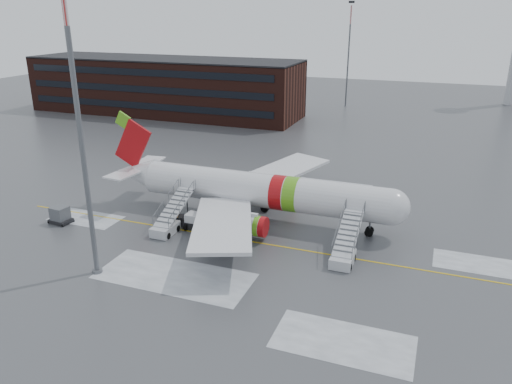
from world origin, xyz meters
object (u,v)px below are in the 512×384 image
at_px(airstair_fwd, 345,250).
at_px(uld_container, 60,215).
at_px(airliner, 254,190).
at_px(pushback_tug, 197,222).
at_px(baggage_tractor, 174,220).
at_px(light_mast_near, 79,122).
at_px(airstair_aft, 169,222).

xyz_separation_m(airstair_fwd, uld_container, (-31.36, -2.31, -0.18)).
relative_size(airliner, pushback_tug, 11.56).
height_order(airliner, baggage_tractor, airliner).
distance_m(airstair_fwd, uld_container, 31.45).
bearing_deg(uld_container, light_mast_near, -35.78).
bearing_deg(airstair_fwd, airstair_aft, 180.00).
height_order(airliner, airstair_aft, airliner).
bearing_deg(uld_container, airliner, 24.12).
relative_size(airliner, uld_container, 14.18).
xyz_separation_m(airstair_aft, light_mast_near, (-1.55, -10.14, 12.76)).
relative_size(airstair_fwd, pushback_tug, 2.54).
height_order(pushback_tug, uld_container, uld_container).
relative_size(airstair_fwd, uld_container, 3.12).
xyz_separation_m(uld_container, baggage_tractor, (12.13, 3.86, -0.27)).
bearing_deg(pushback_tug, baggage_tractor, -178.26).
bearing_deg(pushback_tug, uld_container, -165.20).
distance_m(airstair_fwd, pushback_tug, 16.52).
distance_m(airliner, baggage_tractor, 9.53).
height_order(airstair_fwd, airstair_aft, same).
height_order(airliner, pushback_tug, airliner).
relative_size(airstair_fwd, airstair_aft, 1.00).
bearing_deg(uld_container, pushback_tug, 14.80).
relative_size(airliner, airstair_fwd, 4.55).
xyz_separation_m(airstair_fwd, pushback_tug, (-16.44, 1.63, -0.30)).
height_order(pushback_tug, baggage_tractor, pushback_tug).
relative_size(airstair_fwd, light_mast_near, 0.29).
height_order(pushback_tug, light_mast_near, light_mast_near).
bearing_deg(baggage_tractor, light_mast_near, -96.17).
distance_m(uld_container, light_mast_near, 18.63).
bearing_deg(pushback_tug, airstair_aft, -146.89).
relative_size(uld_container, baggage_tractor, 0.83).
bearing_deg(airstair_fwd, pushback_tug, 174.33).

